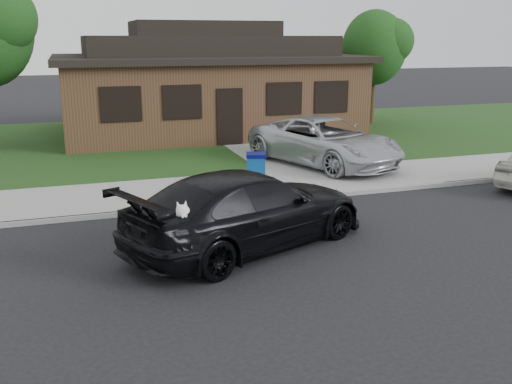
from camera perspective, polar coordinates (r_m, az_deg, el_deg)
name	(u,v)px	position (r m, az deg, el deg)	size (l,w,h in m)	color
ground	(182,267)	(10.76, -7.36, -7.42)	(120.00, 120.00, 0.00)	black
sidewalk	(146,195)	(15.43, -10.93, -0.32)	(60.00, 3.00, 0.12)	gray
curb	(154,211)	(14.00, -10.12, -1.88)	(60.00, 0.12, 0.12)	gray
lawn	(119,144)	(23.21, -13.56, 4.73)	(60.00, 13.00, 0.13)	#193814
driveway	(288,148)	(21.64, 3.22, 4.41)	(4.50, 13.00, 0.14)	gray
sedan	(248,209)	(11.43, -0.82, -1.76)	(5.79, 4.14, 1.56)	black
minivan	(325,141)	(18.49, 6.88, 5.06)	(2.50, 5.41, 1.50)	silver
recycling_bin	(256,169)	(15.88, 0.00, 2.32)	(0.67, 0.67, 0.90)	#0C458D
house	(205,84)	(25.52, -5.14, 10.69)	(12.60, 8.60, 4.65)	#422B1C
tree_1	(378,46)	(27.90, 12.10, 14.06)	(3.15, 3.00, 5.25)	#332114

